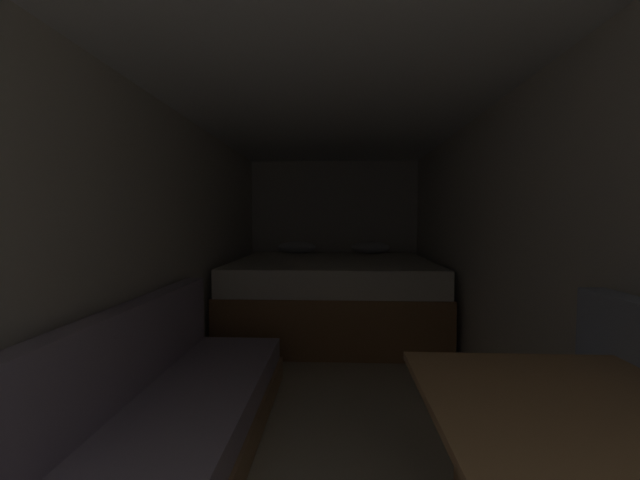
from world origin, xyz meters
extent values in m
plane|color=beige|center=(0.00, 2.27, 0.00)|extent=(7.39, 7.39, 0.00)
cube|color=beige|center=(0.00, 4.99, 1.00)|extent=(2.32, 0.05, 1.99)
cube|color=beige|center=(-1.13, 2.27, 1.00)|extent=(0.05, 5.39, 1.99)
cube|color=beige|center=(1.13, 2.27, 1.00)|extent=(0.05, 5.39, 1.99)
cube|color=white|center=(0.00, 2.27, 2.02)|extent=(2.32, 5.39, 0.05)
cube|color=olive|center=(0.00, 3.96, 0.26)|extent=(2.10, 1.91, 0.53)
cube|color=beige|center=(0.00, 3.96, 0.65)|extent=(2.06, 1.87, 0.25)
ellipsoid|color=white|center=(-0.47, 4.72, 0.86)|extent=(0.49, 0.30, 0.15)
ellipsoid|color=white|center=(0.47, 4.72, 0.86)|extent=(0.49, 0.30, 0.15)
cube|color=tan|center=(-0.73, 1.38, 0.08)|extent=(0.72, 2.61, 0.16)
cube|color=#AD9EB2|center=(-0.73, 1.38, 0.23)|extent=(0.68, 2.57, 0.15)
cube|color=#AD9EB2|center=(-1.03, 1.38, 0.54)|extent=(0.12, 2.57, 0.46)
cube|color=#9E7247|center=(0.65, 0.78, 0.74)|extent=(0.73, 0.68, 0.02)
camera|label=1|loc=(0.06, -0.21, 1.21)|focal=21.63mm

